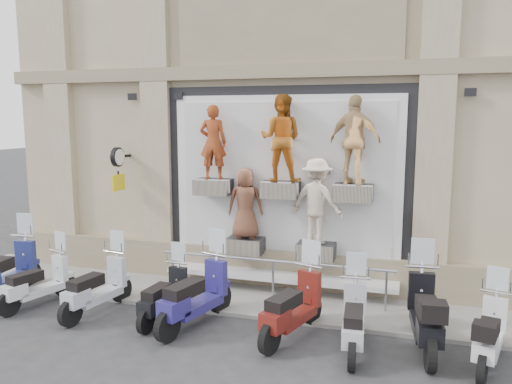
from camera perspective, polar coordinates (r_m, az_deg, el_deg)
ground at (r=9.03m, az=-1.51°, el=-16.84°), size 90.00×90.00×0.00m
sidewalk at (r=10.87m, az=2.09°, el=-12.10°), size 16.00×2.20×0.08m
building at (r=15.11m, az=7.21°, el=16.57°), size 14.00×8.60×12.00m
shop_vitrine at (r=10.84m, az=3.76°, el=1.05°), size 5.60×1.00×4.30m
guard_rail at (r=10.63m, az=1.96°, el=-10.14°), size 5.06×0.10×0.93m
clock_sign_bracket at (r=12.14m, az=-15.48°, el=3.18°), size 0.10×0.80×1.02m
scooter_a at (r=11.97m, az=-26.75°, el=-6.91°), size 0.78×2.18×1.74m
scooter_b at (r=11.28m, az=-23.76°, el=-8.36°), size 0.99×1.87×1.46m
scooter_c at (r=10.44m, az=-17.79°, el=-9.09°), size 0.86×1.98×1.56m
scooter_d at (r=9.81m, az=-10.47°, el=-10.43°), size 0.64×1.77×1.41m
scooter_e at (r=9.41m, az=-6.96°, el=-10.15°), size 1.15×2.21×1.73m
scooter_f at (r=8.91m, az=4.22°, el=-11.48°), size 1.17×2.11×1.64m
scooter_g at (r=8.61m, az=11.17°, el=-12.77°), size 0.69×1.91×1.53m
scooter_h at (r=8.95m, az=18.84°, el=-11.52°), size 0.82×2.19×1.74m
scooter_i at (r=8.80m, az=25.24°, el=-13.22°), size 0.96×1.86×1.45m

